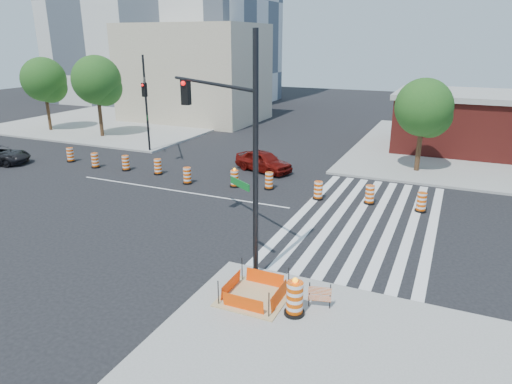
% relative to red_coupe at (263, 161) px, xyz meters
% --- Properties ---
extents(ground, '(120.00, 120.00, 0.00)m').
position_rel_red_coupe_xyz_m(ground, '(-2.94, -5.95, -0.71)').
color(ground, black).
rests_on(ground, ground).
extents(sidewalk_ne, '(22.00, 22.00, 0.15)m').
position_rel_red_coupe_xyz_m(sidewalk_ne, '(15.06, 12.05, -0.63)').
color(sidewalk_ne, gray).
rests_on(sidewalk_ne, ground).
extents(sidewalk_nw, '(22.00, 22.00, 0.15)m').
position_rel_red_coupe_xyz_m(sidewalk_nw, '(-20.94, 12.05, -0.63)').
color(sidewalk_nw, gray).
rests_on(sidewalk_nw, ground).
extents(crosswalk_east, '(6.75, 13.50, 0.01)m').
position_rel_red_coupe_xyz_m(crosswalk_east, '(8.01, -5.95, -0.70)').
color(crosswalk_east, silver).
rests_on(crosswalk_east, ground).
extents(lane_centerline, '(14.00, 0.12, 0.01)m').
position_rel_red_coupe_xyz_m(lane_centerline, '(-2.94, -5.95, -0.70)').
color(lane_centerline, silver).
rests_on(lane_centerline, ground).
extents(excavation_pit, '(2.20, 2.20, 0.90)m').
position_rel_red_coupe_xyz_m(excavation_pit, '(6.06, -14.95, -0.49)').
color(excavation_pit, tan).
rests_on(excavation_pit, ground).
extents(brick_storefront, '(16.50, 8.50, 4.60)m').
position_rel_red_coupe_xyz_m(brick_storefront, '(15.06, 12.05, 1.61)').
color(brick_storefront, maroon).
rests_on(brick_storefront, ground).
extents(beige_midrise, '(14.00, 10.00, 10.00)m').
position_rel_red_coupe_xyz_m(beige_midrise, '(-14.94, 16.05, 4.29)').
color(beige_midrise, tan).
rests_on(beige_midrise, ground).
extents(red_coupe, '(4.48, 2.92, 1.42)m').
position_rel_red_coupe_xyz_m(red_coupe, '(0.00, 0.00, 0.00)').
color(red_coupe, '#5F0C08').
rests_on(red_coupe, ground).
extents(signal_pole_se, '(5.60, 3.73, 8.71)m').
position_rel_red_coupe_xyz_m(signal_pole_se, '(3.90, -12.44, 4.62)').
color(signal_pole_se, black).
rests_on(signal_pole_se, ground).
extents(signal_pole_nw, '(3.38, 4.46, 7.24)m').
position_rel_red_coupe_xyz_m(signal_pole_nw, '(-9.50, 0.21, 3.75)').
color(signal_pole_nw, black).
rests_on(signal_pole_nw, ground).
extents(pit_drum, '(0.67, 0.67, 1.31)m').
position_rel_red_coupe_xyz_m(pit_drum, '(7.63, -15.33, -0.01)').
color(pit_drum, black).
rests_on(pit_drum, ground).
extents(barricade, '(0.74, 0.21, 0.89)m').
position_rel_red_coupe_xyz_m(barricade, '(8.25, -14.62, -0.07)').
color(barricade, '#E24D04').
rests_on(barricade, ground).
extents(tree_north_a, '(4.08, 4.08, 6.93)m').
position_rel_red_coupe_xyz_m(tree_north_a, '(-24.27, 4.53, 3.95)').
color(tree_north_a, '#382314').
rests_on(tree_north_a, ground).
extents(tree_north_b, '(4.24, 4.24, 7.21)m').
position_rel_red_coupe_xyz_m(tree_north_b, '(-17.68, 4.31, 4.13)').
color(tree_north_b, '#382314').
rests_on(tree_north_b, ground).
extents(tree_north_c, '(3.46, 3.46, 5.89)m').
position_rel_red_coupe_xyz_m(tree_north_c, '(9.50, 4.23, 3.24)').
color(tree_north_c, '#382314').
rests_on(tree_north_c, ground).
extents(tree_north_d, '(3.66, 3.65, 6.20)m').
position_rel_red_coupe_xyz_m(tree_north_d, '(9.53, 3.97, 3.45)').
color(tree_north_d, '#382314').
rests_on(tree_north_d, ground).
extents(median_drum_0, '(0.60, 0.60, 1.02)m').
position_rel_red_coupe_xyz_m(median_drum_0, '(-13.83, -3.40, -0.23)').
color(median_drum_0, black).
rests_on(median_drum_0, ground).
extents(median_drum_1, '(0.60, 0.60, 1.02)m').
position_rel_red_coupe_xyz_m(median_drum_1, '(-11.04, -3.90, -0.23)').
color(median_drum_1, black).
rests_on(median_drum_1, ground).
extents(median_drum_2, '(0.60, 0.60, 1.02)m').
position_rel_red_coupe_xyz_m(median_drum_2, '(-8.63, -3.60, -0.23)').
color(median_drum_2, black).
rests_on(median_drum_2, ground).
extents(median_drum_3, '(0.60, 0.60, 1.02)m').
position_rel_red_coupe_xyz_m(median_drum_3, '(-6.09, -3.48, -0.23)').
color(median_drum_3, black).
rests_on(median_drum_3, ground).
extents(median_drum_4, '(0.60, 0.60, 1.02)m').
position_rel_red_coupe_xyz_m(median_drum_4, '(-3.21, -4.46, -0.23)').
color(median_drum_4, black).
rests_on(median_drum_4, ground).
extents(median_drum_5, '(0.60, 0.60, 1.18)m').
position_rel_red_coupe_xyz_m(median_drum_5, '(-0.25, -3.84, -0.22)').
color(median_drum_5, black).
rests_on(median_drum_5, ground).
extents(median_drum_6, '(0.60, 0.60, 1.02)m').
position_rel_red_coupe_xyz_m(median_drum_6, '(1.81, -3.39, -0.23)').
color(median_drum_6, black).
rests_on(median_drum_6, ground).
extents(median_drum_7, '(0.60, 0.60, 1.02)m').
position_rel_red_coupe_xyz_m(median_drum_7, '(5.01, -3.96, -0.23)').
color(median_drum_7, black).
rests_on(median_drum_7, ground).
extents(median_drum_8, '(0.60, 0.60, 1.02)m').
position_rel_red_coupe_xyz_m(median_drum_8, '(7.77, -3.52, -0.23)').
color(median_drum_8, black).
rests_on(median_drum_8, ground).
extents(median_drum_9, '(0.60, 0.60, 1.02)m').
position_rel_red_coupe_xyz_m(median_drum_9, '(10.44, -3.65, -0.23)').
color(median_drum_9, black).
rests_on(median_drum_9, ground).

